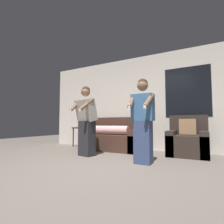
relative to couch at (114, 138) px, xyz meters
The scene contains 7 objects.
ground_plane 2.36m from the couch, 73.45° to the right, with size 14.00×14.00×0.00m, color slate.
wall_back 1.33m from the couch, 35.08° to the left, with size 6.41×0.07×2.70m.
couch is the anchor object (origin of this frame).
armchair 1.90m from the couch, ahead, with size 0.85×0.83×0.93m.
side_table 1.27m from the couch, behind, with size 0.59×0.45×0.76m.
person_left 1.25m from the couch, 97.03° to the right, with size 0.51×0.57×1.59m.
person_right 1.85m from the couch, 45.97° to the right, with size 0.47×0.46×1.57m.
Camera 1 is at (1.57, -2.15, 0.72)m, focal length 28.00 mm.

